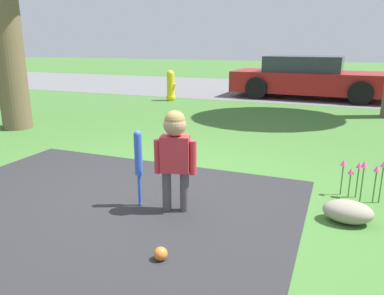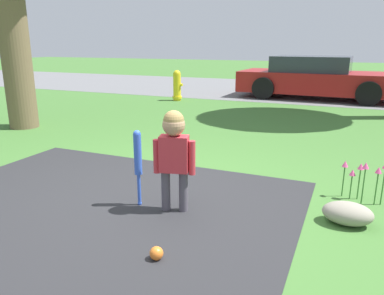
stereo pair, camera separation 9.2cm
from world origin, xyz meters
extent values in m
plane|color=#3D6B2D|center=(0.00, 0.00, 0.00)|extent=(60.00, 60.00, 0.00)
cube|color=slate|center=(0.00, 9.48, 0.00)|extent=(40.00, 6.00, 0.01)
cylinder|color=#4C4751|center=(0.28, -0.25, 0.19)|extent=(0.08, 0.08, 0.38)
cylinder|color=#4C4751|center=(0.43, -0.21, 0.19)|extent=(0.08, 0.08, 0.38)
cube|color=#BF2D38|center=(0.36, -0.23, 0.54)|extent=(0.28, 0.20, 0.33)
cylinder|color=#BF2D38|center=(0.20, -0.27, 0.51)|extent=(0.06, 0.06, 0.31)
cylinder|color=#BF2D38|center=(0.51, -0.19, 0.51)|extent=(0.06, 0.06, 0.31)
sphere|color=tan|center=(0.36, -0.23, 0.80)|extent=(0.20, 0.20, 0.20)
sphere|color=#997A47|center=(0.36, -0.23, 0.84)|extent=(0.18, 0.18, 0.18)
sphere|color=blue|center=(0.00, -0.26, 0.02)|extent=(0.04, 0.04, 0.04)
cylinder|color=blue|center=(0.00, -0.26, 0.16)|extent=(0.03, 0.03, 0.31)
cylinder|color=blue|center=(0.00, -0.26, 0.50)|extent=(0.07, 0.07, 0.38)
sphere|color=blue|center=(0.00, -0.26, 0.70)|extent=(0.07, 0.07, 0.07)
sphere|color=orange|center=(0.59, -1.01, 0.05)|extent=(0.10, 0.10, 0.10)
cylinder|color=yellow|center=(-2.57, 5.96, 0.35)|extent=(0.20, 0.20, 0.70)
sphere|color=yellow|center=(-2.57, 5.96, 0.70)|extent=(0.19, 0.19, 0.19)
cylinder|color=yellow|center=(-2.57, 5.96, 0.08)|extent=(0.25, 0.25, 0.06)
cylinder|color=yellow|center=(-2.45, 5.96, 0.42)|extent=(0.09, 0.07, 0.07)
cube|color=maroon|center=(0.83, 7.90, 0.44)|extent=(4.26, 1.86, 0.56)
cube|color=#2D333D|center=(0.62, 7.90, 0.93)|extent=(2.07, 1.58, 0.42)
cylinder|color=black|center=(2.16, 8.71, 0.30)|extent=(0.60, 0.20, 0.60)
cylinder|color=black|center=(2.10, 6.99, 0.30)|extent=(0.60, 0.20, 0.60)
cylinder|color=black|center=(-0.44, 8.81, 0.30)|extent=(0.60, 0.20, 0.60)
cylinder|color=black|center=(-0.50, 7.08, 0.30)|extent=(0.60, 0.20, 0.60)
cylinder|color=brown|center=(-3.71, 1.88, 1.69)|extent=(0.50, 0.50, 3.38)
cylinder|color=#38702D|center=(1.83, 0.70, 0.12)|extent=(0.01, 0.01, 0.24)
cone|color=#E54C8C|center=(1.83, 0.70, 0.27)|extent=(0.06, 0.06, 0.06)
cylinder|color=#38702D|center=(2.05, 0.63, 0.16)|extent=(0.01, 0.01, 0.32)
cone|color=#E54C8C|center=(2.05, 0.63, 0.35)|extent=(0.06, 0.06, 0.06)
cylinder|color=#38702D|center=(1.90, 0.72, 0.15)|extent=(0.01, 0.01, 0.31)
cone|color=#E54C8C|center=(1.90, 0.72, 0.34)|extent=(0.06, 0.06, 0.06)
cylinder|color=#38702D|center=(1.75, 0.73, 0.16)|extent=(0.01, 0.01, 0.31)
cone|color=#E54C8C|center=(1.75, 0.73, 0.34)|extent=(0.06, 0.06, 0.06)
cylinder|color=#38702D|center=(1.93, 0.61, 0.18)|extent=(0.01, 0.01, 0.36)
cone|color=#E54C8C|center=(1.93, 0.61, 0.39)|extent=(0.06, 0.06, 0.06)
cylinder|color=#38702D|center=(2.10, 0.66, 0.18)|extent=(0.01, 0.01, 0.36)
ellipsoid|color=gray|center=(1.82, 0.11, 0.10)|extent=(0.41, 0.29, 0.19)
camera|label=1|loc=(1.66, -3.10, 1.48)|focal=35.00mm
camera|label=2|loc=(1.75, -3.07, 1.48)|focal=35.00mm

